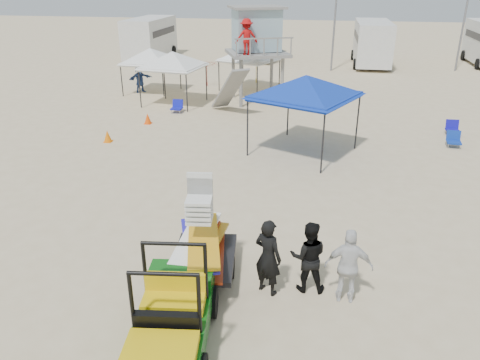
% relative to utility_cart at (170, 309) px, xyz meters
% --- Properties ---
extents(ground, '(140.00, 140.00, 0.00)m').
position_rel_utility_cart_xyz_m(ground, '(-0.13, 2.06, -0.92)').
color(ground, beige).
rests_on(ground, ground).
extents(utility_cart, '(1.61, 2.74, 1.97)m').
position_rel_utility_cart_xyz_m(utility_cart, '(0.00, 0.00, 0.00)').
color(utility_cart, '#0D5311').
rests_on(utility_cart, ground).
extents(surf_trailer, '(1.62, 2.64, 2.25)m').
position_rel_utility_cart_xyz_m(surf_trailer, '(0.01, 2.34, 0.00)').
color(surf_trailer, black).
rests_on(surf_trailer, ground).
extents(man_left, '(0.77, 0.68, 1.78)m').
position_rel_utility_cart_xyz_m(man_left, '(1.52, 2.04, -0.03)').
color(man_left, black).
rests_on(man_left, ground).
extents(man_mid, '(0.85, 0.69, 1.67)m').
position_rel_utility_cart_xyz_m(man_mid, '(2.37, 2.29, -0.08)').
color(man_mid, black).
rests_on(man_mid, ground).
extents(man_right, '(1.01, 0.43, 1.71)m').
position_rel_utility_cart_xyz_m(man_right, '(3.22, 2.04, -0.06)').
color(man_right, silver).
rests_on(man_right, ground).
extents(lifeguard_tower, '(3.94, 3.94, 4.86)m').
position_rel_utility_cart_xyz_m(lifeguard_tower, '(-1.30, 19.15, 2.71)').
color(lifeguard_tower, gray).
rests_on(lifeguard_tower, ground).
extents(canopy_blue, '(4.37, 4.37, 3.45)m').
position_rel_utility_cart_xyz_m(canopy_blue, '(1.77, 11.17, 1.98)').
color(canopy_blue, black).
rests_on(canopy_blue, ground).
extents(canopy_white_a, '(3.19, 3.19, 3.19)m').
position_rel_utility_cart_xyz_m(canopy_white_a, '(-5.53, 17.66, 1.73)').
color(canopy_white_a, black).
rests_on(canopy_white_a, ground).
extents(canopy_white_b, '(2.90, 2.90, 2.99)m').
position_rel_utility_cart_xyz_m(canopy_white_b, '(-7.65, 20.02, 1.52)').
color(canopy_white_b, black).
rests_on(canopy_white_b, ground).
extents(canopy_white_c, '(3.72, 3.72, 3.02)m').
position_rel_utility_cart_xyz_m(canopy_white_c, '(-2.07, 21.86, 1.55)').
color(canopy_white_c, black).
rests_on(canopy_white_c, ground).
extents(umbrella_a, '(2.20, 2.22, 1.60)m').
position_rel_utility_cart_xyz_m(umbrella_a, '(-4.83, 22.21, -0.12)').
color(umbrella_a, '#B62413').
rests_on(umbrella_a, ground).
extents(umbrella_b, '(2.88, 2.88, 1.85)m').
position_rel_utility_cart_xyz_m(umbrella_b, '(-1.92, 23.80, 0.01)').
color(umbrella_b, gold).
rests_on(umbrella_b, ground).
extents(cone_near, '(0.34, 0.34, 0.50)m').
position_rel_utility_cart_xyz_m(cone_near, '(-6.35, 10.96, -0.67)').
color(cone_near, orange).
rests_on(cone_near, ground).
extents(cone_far, '(0.34, 0.34, 0.50)m').
position_rel_utility_cart_xyz_m(cone_far, '(-5.63, 13.78, -0.67)').
color(cone_far, '#FC4C07').
rests_on(cone_far, ground).
extents(beach_chair_a, '(0.55, 0.59, 0.64)m').
position_rel_utility_cart_xyz_m(beach_chair_a, '(-4.87, 15.97, -0.61)').
color(beach_chair_a, '#1017B6').
rests_on(beach_chair_a, ground).
extents(beach_chair_b, '(0.56, 0.59, 0.64)m').
position_rel_utility_cart_xyz_m(beach_chair_b, '(8.12, 14.59, -0.61)').
color(beach_chair_b, '#130FA6').
rests_on(beach_chair_b, ground).
extents(beach_chair_c, '(0.58, 0.62, 0.64)m').
position_rel_utility_cart_xyz_m(beach_chair_c, '(7.81, 12.92, -0.61)').
color(beach_chair_c, '#0E3099').
rests_on(beach_chair_c, ground).
extents(rv_far_left, '(2.64, 6.80, 3.25)m').
position_rel_utility_cart_xyz_m(rv_far_left, '(-12.14, 32.06, 0.88)').
color(rv_far_left, silver).
rests_on(rv_far_left, ground).
extents(rv_mid_left, '(2.65, 6.50, 3.25)m').
position_rel_utility_cart_xyz_m(rv_mid_left, '(-3.14, 33.56, 0.88)').
color(rv_mid_left, silver).
rests_on(rv_mid_left, ground).
extents(rv_mid_right, '(2.64, 7.00, 3.25)m').
position_rel_utility_cart_xyz_m(rv_mid_right, '(5.86, 32.06, 0.88)').
color(rv_mid_right, silver).
rests_on(rv_mid_right, ground).
extents(light_pole_left, '(0.14, 0.14, 8.00)m').
position_rel_utility_cart_xyz_m(light_pole_left, '(2.87, 29.06, 3.08)').
color(light_pole_left, slate).
rests_on(light_pole_left, ground).
extents(light_pole_right, '(0.14, 0.14, 8.00)m').
position_rel_utility_cart_xyz_m(light_pole_right, '(11.87, 30.56, 3.08)').
color(light_pole_right, slate).
rests_on(light_pole_right, ground).
extents(distant_beachgoers, '(16.33, 12.89, 1.84)m').
position_rel_utility_cart_xyz_m(distant_beachgoers, '(-3.37, 23.84, -0.08)').
color(distant_beachgoers, '#2E498B').
rests_on(distant_beachgoers, ground).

